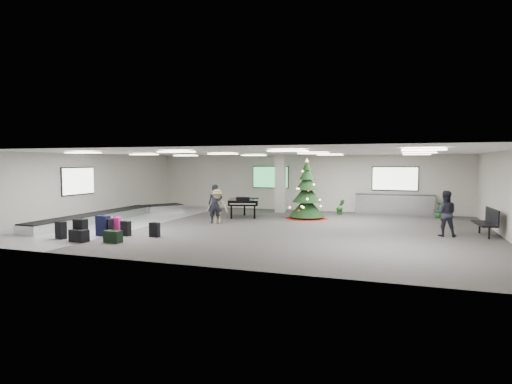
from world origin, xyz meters
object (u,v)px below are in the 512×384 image
(service_counter, at_px, (394,204))
(grand_piano, at_px, (244,202))
(christmas_tree, at_px, (307,198))
(potted_plant_left, at_px, (340,207))
(traveler_bench, at_px, (445,213))
(bench, at_px, (488,221))
(traveler_b, at_px, (217,206))
(baggage_carousel, at_px, (112,215))
(traveler_a, at_px, (215,204))
(pink_suitcase, at_px, (115,226))
(potted_plant_right, at_px, (439,210))

(service_counter, distance_m, grand_piano, 8.07)
(christmas_tree, distance_m, potted_plant_left, 2.60)
(traveler_bench, bearing_deg, potted_plant_left, -49.77)
(bench, height_order, traveler_b, traveler_b)
(baggage_carousel, xyz_separation_m, traveler_b, (5.32, 0.59, 0.57))
(baggage_carousel, relative_size, grand_piano, 4.37)
(bench, bearing_deg, traveler_b, 176.18)
(service_counter, bearing_deg, bench, -59.31)
(grand_piano, height_order, traveler_a, traveler_a)
(service_counter, bearing_deg, pink_suitcase, -134.11)
(grand_piano, bearing_deg, bench, -29.08)
(service_counter, xyz_separation_m, potted_plant_left, (-2.69, -1.01, -0.14))
(christmas_tree, bearing_deg, potted_plant_left, 57.55)
(grand_piano, bearing_deg, traveler_a, -117.96)
(service_counter, height_order, potted_plant_right, service_counter)
(bench, distance_m, potted_plant_right, 5.34)
(pink_suitcase, height_order, potted_plant_right, potted_plant_right)
(grand_piano, relative_size, bench, 1.30)
(christmas_tree, xyz_separation_m, traveler_bench, (6.01, -3.27, -0.16))
(pink_suitcase, relative_size, grand_piano, 0.32)
(traveler_b, bearing_deg, grand_piano, 72.20)
(bench, xyz_separation_m, traveler_bench, (-1.53, -0.53, 0.27))
(christmas_tree, height_order, bench, christmas_tree)
(traveler_b, height_order, traveler_bench, traveler_bench)
(christmas_tree, xyz_separation_m, bench, (7.54, -2.74, -0.43))
(pink_suitcase, distance_m, traveler_a, 4.76)
(christmas_tree, xyz_separation_m, traveler_a, (-3.56, -3.00, -0.13))
(baggage_carousel, distance_m, potted_plant_right, 16.16)
(grand_piano, bearing_deg, traveler_bench, -34.05)
(baggage_carousel, height_order, traveler_bench, traveler_bench)
(potted_plant_right, bearing_deg, grand_piano, -162.20)
(baggage_carousel, xyz_separation_m, bench, (16.33, 0.85, 0.38))
(grand_piano, xyz_separation_m, traveler_a, (-0.45, -2.43, 0.13))
(service_counter, distance_m, traveler_b, 9.71)
(bench, relative_size, potted_plant_right, 2.07)
(service_counter, bearing_deg, grand_piano, -152.61)
(pink_suitcase, xyz_separation_m, traveler_b, (2.42, 4.11, 0.44))
(pink_suitcase, distance_m, bench, 14.13)
(pink_suitcase, bearing_deg, christmas_tree, 41.92)
(traveler_b, distance_m, traveler_bench, 9.49)
(baggage_carousel, relative_size, pink_suitcase, 13.77)
(christmas_tree, xyz_separation_m, grand_piano, (-3.11, -0.57, -0.26))
(pink_suitcase, height_order, christmas_tree, christmas_tree)
(bench, distance_m, potted_plant_left, 7.88)
(baggage_carousel, relative_size, traveler_a, 5.43)
(christmas_tree, bearing_deg, baggage_carousel, -157.79)
(traveler_a, height_order, potted_plant_right, traveler_a)
(traveler_bench, bearing_deg, potted_plant_right, -92.43)
(traveler_a, bearing_deg, potted_plant_left, 30.01)
(service_counter, xyz_separation_m, pink_suitcase, (-9.94, -10.25, -0.20))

